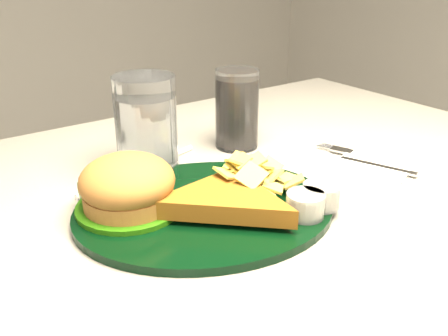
# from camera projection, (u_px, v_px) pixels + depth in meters

# --- Properties ---
(dinner_plate) EXTENTS (0.39, 0.35, 0.07)m
(dinner_plate) POSITION_uv_depth(u_px,v_px,m) (205.00, 186.00, 0.59)
(dinner_plate) COLOR black
(dinner_plate) RESTS_ON table
(water_glass) EXTENTS (0.10, 0.10, 0.14)m
(water_glass) POSITION_uv_depth(u_px,v_px,m) (146.00, 124.00, 0.70)
(water_glass) COLOR white
(water_glass) RESTS_ON table
(cola_glass) EXTENTS (0.07, 0.07, 0.13)m
(cola_glass) POSITION_uv_depth(u_px,v_px,m) (237.00, 109.00, 0.79)
(cola_glass) COLOR black
(cola_glass) RESTS_ON table
(fork_napkin) EXTENTS (0.16, 0.18, 0.01)m
(fork_napkin) POSITION_uv_depth(u_px,v_px,m) (373.00, 164.00, 0.73)
(fork_napkin) COLOR white
(fork_napkin) RESTS_ON table
(wrapped_straw) EXTENTS (0.23, 0.14, 0.01)m
(wrapped_straw) POSITION_uv_depth(u_px,v_px,m) (140.00, 170.00, 0.72)
(wrapped_straw) COLOR white
(wrapped_straw) RESTS_ON table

